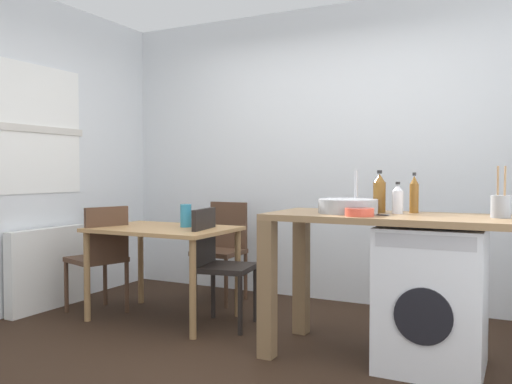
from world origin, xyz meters
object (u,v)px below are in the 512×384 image
object	(u,v)px
chair_opposite	(217,260)
vase	(186,216)
chair_person_seat	(101,253)
dining_table	(163,239)
chair_spare_by_wall	(223,245)
mixing_bowl	(359,212)
bottle_tall_green	(379,193)
bottle_clear_small	(414,195)
bottle_squat_brown	(398,199)
washing_machine	(432,297)
utensil_crock	(501,206)

from	to	relation	value
chair_opposite	vase	xyz separation A→B (m)	(-0.33, 0.06, 0.32)
chair_person_seat	dining_table	bearing A→B (deg)	-59.27
chair_spare_by_wall	mixing_bowl	distance (m)	2.00
chair_spare_by_wall	bottle_tall_green	size ratio (longest dim) A/B	3.27
bottle_clear_small	bottle_tall_green	bearing A→B (deg)	-169.25
chair_spare_by_wall	bottle_tall_green	xyz separation A→B (m)	(1.63, -0.76, 0.54)
mixing_bowl	bottle_tall_green	bearing A→B (deg)	84.68
chair_person_seat	bottle_squat_brown	size ratio (longest dim) A/B	4.46
dining_table	vase	world-z (taller)	vase
vase	bottle_squat_brown	bearing A→B (deg)	-4.89
chair_spare_by_wall	washing_machine	xyz separation A→B (m)	(1.99, -0.92, -0.08)
bottle_clear_small	chair_spare_by_wall	bearing A→B (deg)	158.64
dining_table	bottle_tall_green	xyz separation A→B (m)	(1.73, 0.01, 0.40)
vase	washing_machine	bearing A→B (deg)	-7.15
bottle_clear_small	vase	distance (m)	1.81
bottle_tall_green	bottle_clear_small	distance (m)	0.22
utensil_crock	bottle_tall_green	bearing A→B (deg)	171.99
chair_opposite	bottle_squat_brown	bearing A→B (deg)	77.58
chair_person_seat	vase	distance (m)	0.80
washing_machine	vase	size ratio (longest dim) A/B	4.68
chair_person_seat	mixing_bowl	size ratio (longest dim) A/B	5.15
dining_table	bottle_clear_small	xyz separation A→B (m)	(1.95, 0.05, 0.39)
chair_person_seat	bottle_clear_small	size ratio (longest dim) A/B	3.45
washing_machine	vase	distance (m)	2.00
bottle_squat_brown	bottle_clear_small	size ratio (longest dim) A/B	0.77
chair_person_seat	bottle_squat_brown	bearing A→B (deg)	-70.09
bottle_squat_brown	mixing_bowl	distance (m)	0.34
washing_machine	bottle_squat_brown	size ratio (longest dim) A/B	4.26
dining_table	chair_spare_by_wall	distance (m)	0.79
chair_opposite	bottle_tall_green	distance (m)	1.37
chair_person_seat	washing_machine	world-z (taller)	chair_person_seat
washing_machine	mixing_bowl	xyz separation A→B (m)	(-0.39, -0.20, 0.52)
bottle_tall_green	mixing_bowl	distance (m)	0.37
bottle_tall_green	bottle_clear_small	xyz separation A→B (m)	(0.21, 0.04, -0.01)
chair_opposite	utensil_crock	bearing A→B (deg)	77.36
chair_person_seat	bottle_tall_green	world-z (taller)	bottle_tall_green
chair_opposite	chair_spare_by_wall	size ratio (longest dim) A/B	1.00
bottle_clear_small	mixing_bowl	size ratio (longest dim) A/B	1.50
chair_opposite	washing_machine	size ratio (longest dim) A/B	1.05
dining_table	washing_machine	world-z (taller)	washing_machine
bottle_tall_green	utensil_crock	world-z (taller)	utensil_crock
chair_opposite	chair_person_seat	bearing A→B (deg)	-89.94
chair_opposite	bottle_clear_small	size ratio (longest dim) A/B	3.45
vase	chair_opposite	bearing A→B (deg)	-10.67
mixing_bowl	vase	size ratio (longest dim) A/B	0.95
chair_opposite	bottle_clear_small	world-z (taller)	bottle_clear_small
dining_table	chair_spare_by_wall	bearing A→B (deg)	82.63
bottle_squat_brown	bottle_clear_small	bearing A→B (deg)	49.68
dining_table	bottle_squat_brown	world-z (taller)	bottle_squat_brown
chair_spare_by_wall	vase	xyz separation A→B (m)	(0.05, -0.67, 0.32)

